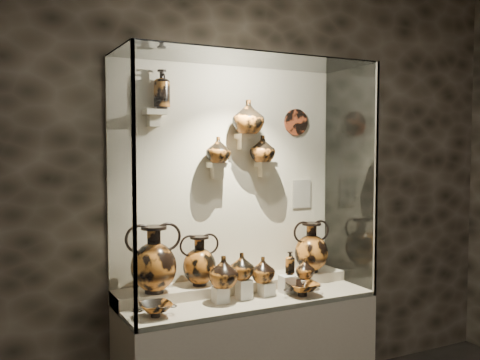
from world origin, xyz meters
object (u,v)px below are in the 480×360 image
object	(u,v)px
amphora_mid	(199,260)
jug_a	(223,272)
lekythos_small	(290,262)
lekythos_tall	(162,87)
ovoid_vase_b	(248,117)
kylix_right	(302,288)
ovoid_vase_c	(262,149)
amphora_right	(311,247)
jug_e	(305,268)
kylix_left	(155,308)
ovoid_vase_a	(218,150)
jug_b	(242,266)
amphora_left	(154,259)
jug_c	(263,270)

from	to	relation	value
amphora_mid	jug_a	size ratio (longest dim) A/B	1.66
amphora_mid	lekythos_small	bearing A→B (deg)	-27.22
jug_a	lekythos_tall	xyz separation A→B (m)	(-0.30, 0.30, 1.18)
jug_a	ovoid_vase_b	bearing A→B (deg)	61.27
kylix_right	ovoid_vase_c	size ratio (longest dim) A/B	1.43
amphora_right	lekythos_tall	size ratio (longest dim) A/B	1.28
amphora_mid	jug_e	world-z (taller)	amphora_mid
lekythos_small	ovoid_vase_c	distance (m)	0.81
ovoid_vase_c	ovoid_vase_b	bearing A→B (deg)	-164.59
amphora_mid	kylix_left	size ratio (longest dim) A/B	1.34
kylix_left	kylix_right	bearing A→B (deg)	14.35
kylix_left	ovoid_vase_a	bearing A→B (deg)	47.07
jug_b	lekythos_small	size ratio (longest dim) A/B	0.97
amphora_left	jug_c	bearing A→B (deg)	11.39
ovoid_vase_a	jug_e	bearing A→B (deg)	-24.40
amphora_right	ovoid_vase_a	world-z (taller)	ovoid_vase_a
amphora_mid	amphora_right	xyz separation A→B (m)	(0.89, -0.01, 0.02)
amphora_right	kylix_left	xyz separation A→B (m)	(-1.29, -0.29, -0.21)
lekythos_small	kylix_right	world-z (taller)	lekythos_small
ovoid_vase_b	lekythos_small	bearing A→B (deg)	-31.22
jug_e	lekythos_tall	bearing A→B (deg)	171.39
jug_a	kylix_right	bearing A→B (deg)	12.45
amphora_right	jug_e	world-z (taller)	amphora_right
lekythos_small	amphora_left	bearing A→B (deg)	148.32
jug_a	kylix_right	xyz separation A→B (m)	(0.54, -0.10, -0.15)
kylix_left	ovoid_vase_a	world-z (taller)	ovoid_vase_a
jug_b	lekythos_tall	world-z (taller)	lekythos_tall
kylix_left	ovoid_vase_b	xyz separation A→B (m)	(0.78, 0.32, 1.15)
amphora_mid	jug_c	bearing A→B (deg)	-36.15
jug_a	lekythos_small	world-z (taller)	jug_a
jug_a	lekythos_tall	size ratio (longest dim) A/B	0.70
jug_c	jug_e	xyz separation A→B (m)	(0.33, -0.01, -0.03)
jug_a	jug_e	world-z (taller)	jug_a
ovoid_vase_a	ovoid_vase_c	bearing A→B (deg)	-1.27
jug_a	kylix_left	xyz separation A→B (m)	(-0.48, -0.08, -0.15)
lekythos_small	ovoid_vase_a	bearing A→B (deg)	128.59
amphora_mid	lekythos_tall	xyz separation A→B (m)	(-0.23, 0.08, 1.14)
amphora_mid	ovoid_vase_b	size ratio (longest dim) A/B	1.44
jug_b	jug_c	bearing A→B (deg)	-2.05
amphora_right	jug_e	distance (m)	0.27
kylix_right	ovoid_vase_b	size ratio (longest dim) A/B	1.16
amphora_left	amphora_right	distance (m)	1.22
amphora_right	ovoid_vase_b	xyz separation A→B (m)	(-0.51, 0.04, 0.95)
lekythos_small	ovoid_vase_c	xyz separation A→B (m)	(-0.09, 0.23, 0.77)
kylix_left	ovoid_vase_a	distance (m)	1.14
amphora_mid	amphora_right	bearing A→B (deg)	-10.23
amphora_left	jug_e	xyz separation A→B (m)	(1.04, -0.16, -0.13)
ovoid_vase_a	amphora_mid	bearing A→B (deg)	-163.53
jug_b	jug_e	bearing A→B (deg)	-2.71
jug_c	kylix_right	world-z (taller)	jug_c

